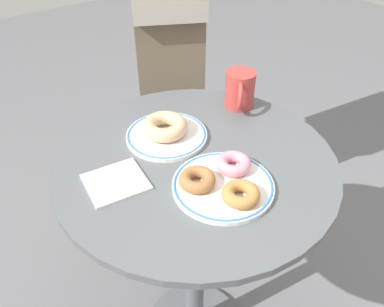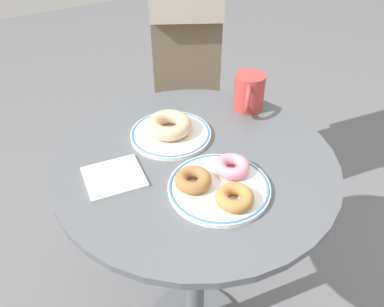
% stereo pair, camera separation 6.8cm
% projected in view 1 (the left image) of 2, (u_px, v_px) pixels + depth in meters
% --- Properties ---
extents(cafe_table, '(0.64, 0.64, 0.76)m').
position_uv_depth(cafe_table, '(195.00, 227.00, 1.04)').
color(cafe_table, '#565B60').
rests_on(cafe_table, ground).
extents(plate_left, '(0.20, 0.20, 0.01)m').
position_uv_depth(plate_left, '(167.00, 135.00, 0.96)').
color(plate_left, white).
rests_on(plate_left, cafe_table).
extents(plate_right, '(0.21, 0.21, 0.01)m').
position_uv_depth(plate_right, '(223.00, 185.00, 0.82)').
color(plate_right, white).
rests_on(plate_right, cafe_table).
extents(donut_glazed, '(0.14, 0.14, 0.03)m').
position_uv_depth(donut_glazed, '(165.00, 126.00, 0.95)').
color(donut_glazed, '#E0B789').
rests_on(donut_glazed, plate_left).
extents(donut_old_fashioned, '(0.11, 0.11, 0.03)m').
position_uv_depth(donut_old_fashioned, '(241.00, 194.00, 0.77)').
color(donut_old_fashioned, '#BC7F42').
rests_on(donut_old_fashioned, plate_right).
extents(donut_pink_frosted, '(0.09, 0.09, 0.03)m').
position_uv_depth(donut_pink_frosted, '(233.00, 164.00, 0.85)').
color(donut_pink_frosted, pink).
rests_on(donut_pink_frosted, plate_right).
extents(donut_cinnamon, '(0.11, 0.11, 0.03)m').
position_uv_depth(donut_cinnamon, '(197.00, 179.00, 0.81)').
color(donut_cinnamon, '#A36B3D').
rests_on(donut_cinnamon, plate_right).
extents(paper_napkin, '(0.12, 0.13, 0.01)m').
position_uv_depth(paper_napkin, '(116.00, 182.00, 0.83)').
color(paper_napkin, white).
rests_on(paper_napkin, cafe_table).
extents(coffee_mug, '(0.11, 0.10, 0.10)m').
position_uv_depth(coffee_mug, '(240.00, 90.00, 1.04)').
color(coffee_mug, '#B73D38').
rests_on(coffee_mug, cafe_table).
extents(person_figure, '(0.46, 0.37, 1.67)m').
position_uv_depth(person_figure, '(166.00, 26.00, 1.37)').
color(person_figure, brown).
rests_on(person_figure, ground).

